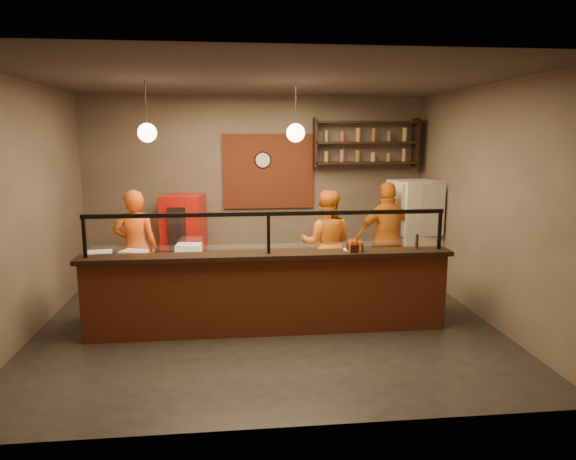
{
  "coord_description": "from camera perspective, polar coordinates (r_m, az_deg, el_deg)",
  "views": [
    {
      "loc": [
        -0.44,
        -6.57,
        2.5
      ],
      "look_at": [
        0.31,
        0.3,
        1.24
      ],
      "focal_mm": 32.0,
      "sensor_mm": 36.0,
      "label": 1
    }
  ],
  "objects": [
    {
      "name": "rolling_pin",
      "position": [
        6.91,
        -10.53,
        -2.98
      ],
      "size": [
        0.35,
        0.26,
        0.06
      ],
      "primitive_type": "cylinder",
      "rotation": [
        0.0,
        1.57,
        0.58
      ],
      "color": "yellow",
      "rests_on": "worktop"
    },
    {
      "name": "pizza_dough",
      "position": [
        7.0,
        -5.21,
        -2.89
      ],
      "size": [
        0.69,
        0.69,
        0.01
      ],
      "primitive_type": "cylinder",
      "rotation": [
        0.0,
        0.0,
        -0.34
      ],
      "color": "beige",
      "rests_on": "worktop"
    },
    {
      "name": "wall_shelving",
      "position": [
        9.2,
        8.64,
        9.57
      ],
      "size": [
        1.84,
        0.28,
        0.85
      ],
      "color": "black",
      "rests_on": "wall_back"
    },
    {
      "name": "floor",
      "position": [
        7.05,
        -2.28,
        -10.47
      ],
      "size": [
        6.0,
        6.0,
        0.0
      ],
      "primitive_type": "plane",
      "color": "black",
      "rests_on": "ground"
    },
    {
      "name": "fridge",
      "position": [
        8.9,
        13.85,
        -0.39
      ],
      "size": [
        0.87,
        0.83,
        1.79
      ],
      "primitive_type": "cube",
      "rotation": [
        0.0,
        0.0,
        0.21
      ],
      "color": "beige",
      "rests_on": "floor"
    },
    {
      "name": "wall_left",
      "position": [
        7.11,
        -27.28,
        1.9
      ],
      "size": [
        0.0,
        5.0,
        5.0
      ],
      "primitive_type": "plane",
      "rotation": [
        1.57,
        0.0,
        1.57
      ],
      "color": "#68584C",
      "rests_on": "floor"
    },
    {
      "name": "wall_clock",
      "position": [
        9.06,
        -2.82,
        7.77
      ],
      "size": [
        0.3,
        0.04,
        0.3
      ],
      "primitive_type": "cylinder",
      "rotation": [
        1.57,
        0.0,
        0.0
      ],
      "color": "black",
      "rests_on": "wall_back"
    },
    {
      "name": "service_counter",
      "position": [
        6.6,
        -2.13,
        -7.33
      ],
      "size": [
        4.6,
        0.25,
        1.0
      ],
      "primitive_type": "cube",
      "color": "brown",
      "rests_on": "floor"
    },
    {
      "name": "red_cooler",
      "position": [
        8.93,
        -11.45,
        -1.07
      ],
      "size": [
        0.75,
        0.71,
        1.54
      ],
      "primitive_type": "cube",
      "rotation": [
        0.0,
        0.0,
        -0.18
      ],
      "color": "#B4120C",
      "rests_on": "floor"
    },
    {
      "name": "ceiling",
      "position": [
        6.63,
        -2.49,
        16.37
      ],
      "size": [
        6.0,
        6.0,
        0.0
      ],
      "primitive_type": "plane",
      "rotation": [
        3.14,
        0.0,
        0.0
      ],
      "color": "#3C332E",
      "rests_on": "wall_back"
    },
    {
      "name": "sneeze_guard",
      "position": [
        6.39,
        -2.18,
        0.13
      ],
      "size": [
        4.5,
        0.05,
        0.52
      ],
      "color": "white",
      "rests_on": "counter_ledge"
    },
    {
      "name": "worktop_cabinet",
      "position": [
        7.1,
        -2.42,
        -6.69
      ],
      "size": [
        4.6,
        0.75,
        0.85
      ],
      "primitive_type": "cube",
      "color": "gray",
      "rests_on": "floor"
    },
    {
      "name": "brick_patch",
      "position": [
        9.09,
        -2.18,
        6.52
      ],
      "size": [
        1.6,
        0.04,
        1.3
      ],
      "primitive_type": "cube",
      "color": "brown",
      "rests_on": "wall_back"
    },
    {
      "name": "wall_right",
      "position": [
        7.47,
        21.26,
        2.7
      ],
      "size": [
        0.0,
        5.0,
        5.0
      ],
      "primitive_type": "plane",
      "rotation": [
        1.57,
        0.0,
        -1.57
      ],
      "color": "#68584C",
      "rests_on": "floor"
    },
    {
      "name": "pendant_right",
      "position": [
        6.83,
        0.86,
        10.76
      ],
      "size": [
        0.24,
        0.24,
        0.77
      ],
      "color": "black",
      "rests_on": "ceiling"
    },
    {
      "name": "prep_tub_b",
      "position": [
        7.13,
        -10.97,
        -2.18
      ],
      "size": [
        0.35,
        0.29,
        0.16
      ],
      "primitive_type": "cube",
      "rotation": [
        0.0,
        0.0,
        -0.11
      ],
      "color": "silver",
      "rests_on": "worktop"
    },
    {
      "name": "small_plate",
      "position": [
        6.66,
        7.05,
        -2.19
      ],
      "size": [
        0.23,
        0.23,
        0.01
      ],
      "primitive_type": "cylinder",
      "rotation": [
        0.0,
        0.0,
        -0.13
      ],
      "color": "silver",
      "rests_on": "counter_ledge"
    },
    {
      "name": "pendant_left",
      "position": [
        6.86,
        -15.38,
        10.39
      ],
      "size": [
        0.24,
        0.24,
        0.77
      ],
      "color": "black",
      "rests_on": "ceiling"
    },
    {
      "name": "worktop",
      "position": [
        6.98,
        -2.45,
        -3.15
      ],
      "size": [
        4.6,
        0.75,
        0.05
      ],
      "primitive_type": "cube",
      "color": "white",
      "rests_on": "worktop_cabinet"
    },
    {
      "name": "prep_tub_c",
      "position": [
        6.97,
        -20.29,
        -2.92
      ],
      "size": [
        0.36,
        0.31,
        0.16
      ],
      "primitive_type": "cube",
      "rotation": [
        0.0,
        0.0,
        0.17
      ],
      "color": "white",
      "rests_on": "worktop"
    },
    {
      "name": "prep_tub_a",
      "position": [
        6.95,
        -16.79,
        -2.8
      ],
      "size": [
        0.37,
        0.33,
        0.15
      ],
      "primitive_type": "cube",
      "rotation": [
        0.0,
        0.0,
        -0.39
      ],
      "color": "silver",
      "rests_on": "worktop"
    },
    {
      "name": "cook_left",
      "position": [
        8.04,
        -16.57,
        -1.83
      ],
      "size": [
        0.66,
        0.45,
        1.74
      ],
      "primitive_type": "imported",
      "rotation": [
        0.0,
        0.0,
        3.2
      ],
      "color": "#EC5616",
      "rests_on": "floor"
    },
    {
      "name": "counter_ledge",
      "position": [
        6.46,
        -2.16,
        -2.84
      ],
      "size": [
        4.7,
        0.37,
        0.06
      ],
      "primitive_type": "cube",
      "color": "black",
      "rests_on": "service_counter"
    },
    {
      "name": "cook_right",
      "position": [
        8.45,
        11.03,
        -0.81
      ],
      "size": [
        1.06,
        0.45,
        1.79
      ],
      "primitive_type": "imported",
      "rotation": [
        0.0,
        0.0,
        3.15
      ],
      "color": "#CC6413",
      "rests_on": "floor"
    },
    {
      "name": "wall_front",
      "position": [
        4.19,
        -0.08,
        -2.05
      ],
      "size": [
        6.0,
        0.0,
        6.0
      ],
      "primitive_type": "plane",
      "rotation": [
        -1.57,
        0.0,
        0.0
      ],
      "color": "#68584C",
      "rests_on": "floor"
    },
    {
      "name": "condiment_caddy",
      "position": [
        6.59,
        7.43,
        -1.96
      ],
      "size": [
        0.2,
        0.17,
        0.1
      ],
      "primitive_type": "cube",
      "rotation": [
        0.0,
        0.0,
        0.23
      ],
      "color": "black",
      "rests_on": "counter_ledge"
    },
    {
      "name": "wall_back",
      "position": [
        9.13,
        -3.44,
        4.64
      ],
      "size": [
        6.0,
        0.0,
        6.0
      ],
      "primitive_type": "plane",
      "rotation": [
        1.57,
        0.0,
        0.0
      ],
      "color": "#68584C",
      "rests_on": "floor"
    },
    {
      "name": "pepper_mill",
      "position": [
        6.9,
        14.13,
        -1.24
      ],
      "size": [
        0.05,
        0.05,
        0.19
      ],
      "primitive_type": "cylinder",
      "rotation": [
        0.0,
        0.0,
        0.26
      ],
      "color": "black",
      "rests_on": "counter_ledge"
    },
    {
      "name": "cook_mid",
      "position": [
        8.06,
        4.27,
        -1.56
      ],
      "size": [
        0.94,
        0.81,
        1.69
      ],
      "primitive_type": "imported",
      "rotation": [
        0.0,
        0.0,
        2.92
      ],
      "color": "orange",
      "rests_on": "floor"
    }
  ]
}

